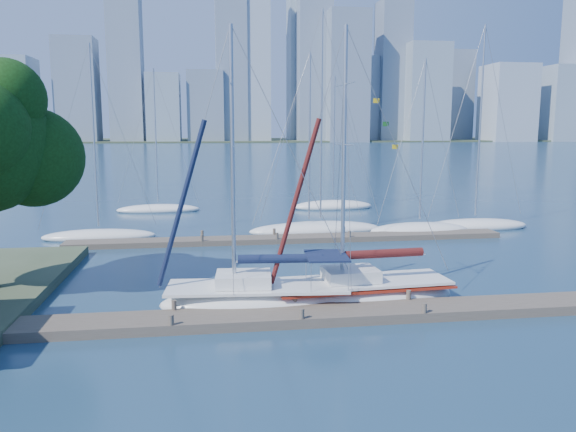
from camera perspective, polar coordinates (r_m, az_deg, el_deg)
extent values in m
plane|color=#172E49|center=(23.23, 1.03, -10.59)|extent=(700.00, 700.00, 0.00)
cube|color=#4E4539|center=(23.16, 1.03, -10.12)|extent=(26.00, 2.00, 0.40)
cube|color=#4E4539|center=(38.76, 0.20, -2.33)|extent=(30.00, 1.80, 0.36)
cube|color=#38472D|center=(341.71, -7.58, 7.59)|extent=(800.00, 100.00, 1.50)
sphere|color=black|center=(28.94, -24.45, 5.44)|extent=(4.64, 4.64, 4.64)
sphere|color=black|center=(27.67, -26.82, 10.62)|extent=(3.46, 3.46, 3.46)
ellipsoid|color=white|center=(24.83, -3.14, -8.70)|extent=(8.60, 3.40, 1.48)
cube|color=white|center=(24.63, -3.15, -7.17)|extent=(7.97, 3.13, 0.12)
cube|color=white|center=(24.54, -4.54, -6.41)|extent=(2.49, 1.97, 0.54)
cylinder|color=silver|center=(23.71, -5.66, 5.73)|extent=(0.18, 0.18, 10.94)
cylinder|color=silver|center=(24.37, -0.79, -4.58)|extent=(3.98, 0.41, 0.10)
cylinder|color=black|center=(24.34, -0.79, -4.36)|extent=(3.69, 0.68, 0.39)
cube|color=black|center=(24.50, 3.94, -4.05)|extent=(1.95, 2.47, 0.08)
ellipsoid|color=white|center=(25.88, 7.57, -8.03)|extent=(8.55, 3.32, 1.47)
cube|color=white|center=(25.69, 7.60, -6.56)|extent=(7.92, 3.06, 0.12)
cube|color=white|center=(25.41, 6.36, -5.91)|extent=(2.47, 1.94, 0.54)
cylinder|color=silver|center=(24.48, 5.70, 5.93)|extent=(0.18, 0.18, 11.04)
cylinder|color=silver|center=(25.77, 9.77, -3.98)|extent=(3.97, 0.37, 0.10)
cylinder|color=#3E0D11|center=(25.74, 9.77, -3.77)|extent=(3.67, 0.65, 0.39)
cube|color=maroon|center=(25.74, 7.60, -6.92)|extent=(8.10, 3.18, 0.10)
ellipsoid|color=white|center=(41.71, -18.62, -1.99)|extent=(8.12, 3.56, 1.05)
cylinder|color=silver|center=(41.02, -19.11, 7.62)|extent=(0.11, 0.11, 12.42)
ellipsoid|color=white|center=(41.65, 2.15, -1.49)|extent=(9.24, 4.73, 1.21)
cylinder|color=silver|center=(40.97, 2.20, 7.98)|extent=(0.13, 0.13, 11.93)
ellipsoid|color=white|center=(42.11, 3.31, -1.37)|extent=(9.33, 3.11, 1.25)
cylinder|color=silver|center=(41.44, 3.42, 10.11)|extent=(0.14, 0.14, 14.95)
ellipsoid|color=white|center=(42.81, 13.20, -1.44)|extent=(7.90, 4.58, 1.22)
cylinder|color=silver|center=(42.14, 13.52, 7.48)|extent=(0.13, 0.13, 11.51)
ellipsoid|color=white|center=(45.83, 18.45, -0.99)|extent=(8.83, 3.86, 1.19)
cylinder|color=silver|center=(45.21, 18.95, 9.00)|extent=(0.13, 0.13, 14.19)
ellipsoid|color=white|center=(53.79, -13.03, 0.63)|extent=(7.89, 3.52, 1.05)
cylinder|color=silver|center=(53.26, -13.29, 7.90)|extent=(0.11, 0.11, 12.10)
ellipsoid|color=white|center=(54.54, 4.59, 0.98)|extent=(7.75, 2.63, 1.24)
cylinder|color=silver|center=(54.02, 4.68, 7.98)|extent=(0.14, 0.14, 11.50)
cube|color=gray|center=(319.78, -25.51, 10.54)|extent=(14.11, 23.42, 42.62)
cube|color=slate|center=(316.69, -20.62, 11.83)|extent=(20.45, 17.63, 53.32)
cube|color=#919FAF|center=(334.23, -15.97, 10.97)|extent=(15.52, 17.61, 42.81)
cube|color=gray|center=(307.52, -12.50, 10.63)|extent=(17.10, 19.81, 35.61)
cube|color=slate|center=(308.49, -8.39, 10.92)|extent=(19.08, 16.86, 37.60)
cube|color=#919FAF|center=(314.13, -3.65, 15.50)|extent=(18.49, 14.99, 87.22)
cube|color=gray|center=(332.79, 1.58, 14.99)|extent=(17.43, 17.46, 85.41)
cube|color=slate|center=(310.35, 5.99, 13.82)|extent=(21.39, 18.95, 68.60)
cube|color=#919FAF|center=(330.63, 8.77, 11.59)|extent=(13.04, 17.11, 46.99)
cube|color=gray|center=(324.51, 13.78, 12.03)|extent=(22.66, 18.80, 53.07)
cube|color=slate|center=(364.23, 16.67, 11.59)|extent=(15.82, 17.52, 53.50)
cube|color=#919FAF|center=(344.37, 21.41, 10.60)|extent=(24.64, 23.94, 42.43)
cube|color=gray|center=(360.24, 25.68, 10.22)|extent=(15.88, 21.38, 42.25)
cube|color=slate|center=(318.85, -16.31, 18.25)|extent=(16.79, 18.00, 122.21)
cube|color=slate|center=(314.06, -5.80, 15.65)|extent=(16.44, 18.00, 89.15)
cube|color=slate|center=(321.22, 2.63, 18.20)|extent=(18.12, 18.00, 118.67)
cube|color=slate|center=(329.77, 10.55, 14.15)|extent=(16.69, 18.00, 76.78)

